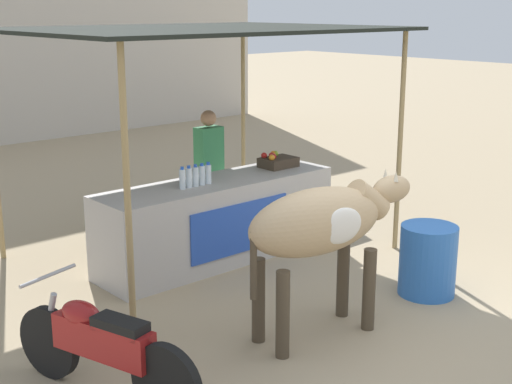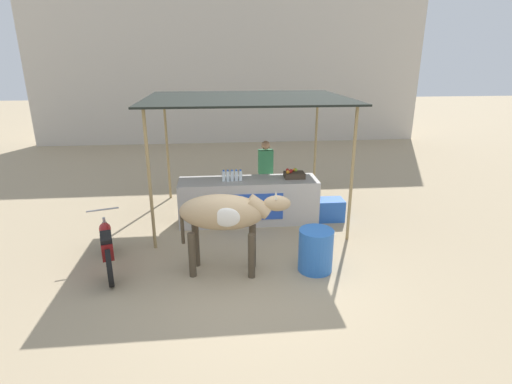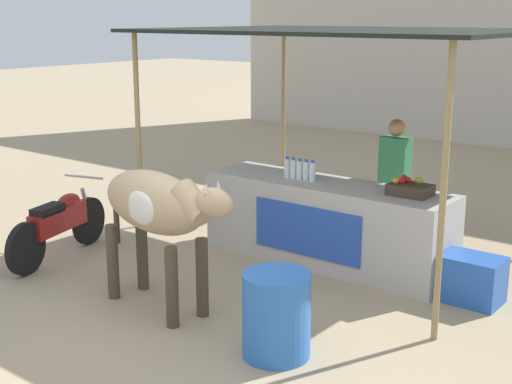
# 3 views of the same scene
# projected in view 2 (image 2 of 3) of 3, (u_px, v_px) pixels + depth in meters

# --- Properties ---
(ground_plane) EXTENTS (60.00, 60.00, 0.00)m
(ground_plane) POSITION_uv_depth(u_px,v_px,m) (259.00, 270.00, 6.84)
(ground_plane) COLOR tan
(building_wall_far) EXTENTS (16.00, 0.50, 6.99)m
(building_wall_far) POSITION_uv_depth(u_px,v_px,m) (230.00, 56.00, 16.18)
(building_wall_far) COLOR beige
(building_wall_far) RESTS_ON ground
(stall_counter) EXTENTS (3.00, 0.82, 0.96)m
(stall_counter) POSITION_uv_depth(u_px,v_px,m) (248.00, 201.00, 8.76)
(stall_counter) COLOR #B2ADA8
(stall_counter) RESTS_ON ground
(stall_awning) EXTENTS (4.20, 3.20, 2.68)m
(stall_awning) POSITION_uv_depth(u_px,v_px,m) (247.00, 102.00, 8.37)
(stall_awning) COLOR black
(stall_awning) RESTS_ON ground
(water_bottle_row) EXTENTS (0.43, 0.07, 0.25)m
(water_bottle_row) POSITION_uv_depth(u_px,v_px,m) (232.00, 176.00, 8.49)
(water_bottle_row) COLOR silver
(water_bottle_row) RESTS_ON stall_counter
(fruit_crate) EXTENTS (0.44, 0.32, 0.18)m
(fruit_crate) POSITION_uv_depth(u_px,v_px,m) (294.00, 175.00, 8.73)
(fruit_crate) COLOR #3F3326
(fruit_crate) RESTS_ON stall_counter
(vendor_behind_counter) EXTENTS (0.34, 0.22, 1.65)m
(vendor_behind_counter) POSITION_uv_depth(u_px,v_px,m) (266.00, 174.00, 9.39)
(vendor_behind_counter) COLOR #383842
(vendor_behind_counter) RESTS_ON ground
(cooler_box) EXTENTS (0.60, 0.44, 0.48)m
(cooler_box) POSITION_uv_depth(u_px,v_px,m) (330.00, 209.00, 8.91)
(cooler_box) COLOR blue
(cooler_box) RESTS_ON ground
(water_barrel) EXTENTS (0.58, 0.58, 0.74)m
(water_barrel) POSITION_uv_depth(u_px,v_px,m) (316.00, 250.00, 6.75)
(water_barrel) COLOR blue
(water_barrel) RESTS_ON ground
(cow) EXTENTS (1.85, 0.70, 1.44)m
(cow) POSITION_uv_depth(u_px,v_px,m) (226.00, 215.00, 6.49)
(cow) COLOR tan
(cow) RESTS_ON ground
(motorcycle_parked) EXTENTS (0.71, 1.75, 0.90)m
(motorcycle_parked) POSITION_uv_depth(u_px,v_px,m) (107.00, 245.00, 6.82)
(motorcycle_parked) COLOR black
(motorcycle_parked) RESTS_ON ground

